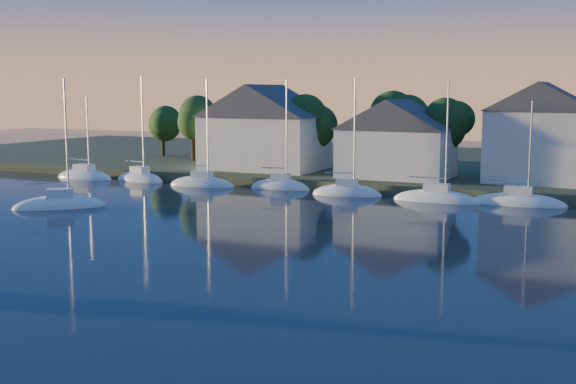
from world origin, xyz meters
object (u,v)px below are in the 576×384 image
Objects in this scene: clubhouse_east at (542,131)px; drifting_sailboat_left at (60,207)px; clubhouse_west at (265,126)px; clubhouse_centre at (397,137)px.

clubhouse_east is 45.82m from drifting_sailboat_left.
clubhouse_centre is (16.00, -1.00, -0.80)m from clubhouse_west.
drifting_sailboat_left reaches higher than clubhouse_west.
drifting_sailboat_left is (-5.82, -26.95, -5.84)m from clubhouse_west.
clubhouse_west is at bearing 176.42° from clubhouse_centre.
clubhouse_west is 30.02m from clubhouse_east.
drifting_sailboat_left is at bearing -102.19° from clubhouse_west.
clubhouse_west is at bearing -178.09° from clubhouse_east.
clubhouse_west is 1.13× the size of drifting_sailboat_left.
clubhouse_west is at bearing 35.74° from drifting_sailboat_left.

